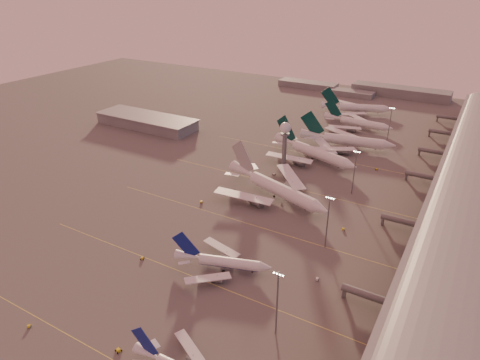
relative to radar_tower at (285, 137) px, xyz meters
The scene contains 24 objects.
ground 121.92m from the radar_tower, 92.39° to the right, with size 700.00×700.00×0.00m, color #585656.
taxiway_markings 71.83m from the radar_tower, 68.66° to the right, with size 180.00×185.25×0.02m.
terminal 103.88m from the radar_tower, ahead, with size 57.00×362.00×23.04m.
hangar 127.68m from the radar_tower, behind, with size 82.00×27.00×8.50m.
radar_tower is the anchor object (origin of this frame).
mast_a 131.38m from the radar_tower, 66.17° to the right, with size 3.60×0.56×25.00m.
mast_b 82.32m from the radar_tower, 52.43° to the right, with size 3.60×0.56×25.00m.
mast_c 46.66m from the radar_tower, 12.53° to the right, with size 3.60×0.56×25.00m.
mast_d 91.11m from the radar_tower, 61.74° to the left, with size 3.60×0.56×25.00m.
distant_horizon 205.86m from the radar_tower, 90.67° to the left, with size 165.00×37.50×9.00m.
narrowbody_mid 104.07m from the radar_tower, 78.65° to the right, with size 38.99×30.62×15.74m.
widebody_white 40.60m from the radar_tower, 71.24° to the right, with size 66.81×52.67×24.41m.
greentail_a 29.67m from the radar_tower, 64.14° to the left, with size 62.49×49.62×23.62m.
greentail_b 60.33m from the radar_tower, 67.70° to the left, with size 63.75×51.11×23.27m.
greentail_c 100.22m from the radar_tower, 80.34° to the left, with size 54.12×43.59×19.65m.
greentail_d 135.63m from the radar_tower, 87.88° to the left, with size 57.33×45.50×21.71m.
gsv_truck_a 161.45m from the radar_tower, 96.81° to the right, with size 5.05×4.21×1.98m.
gsv_tug_near 153.73m from the radar_tower, 84.77° to the right, with size 3.25×4.26×1.08m.
gsv_tug_mid 113.97m from the radar_tower, 96.35° to the right, with size 3.17×3.80×0.94m.
gsv_truck_b 105.71m from the radar_tower, 57.66° to the right, with size 5.90×3.15×2.26m.
gsv_truck_c 65.04m from the radar_tower, 107.38° to the right, with size 5.66×5.74×2.40m.
gsv_catering_b 73.76m from the radar_tower, 42.19° to the right, with size 5.00×2.47×4.06m.
gsv_tug_far 22.92m from the radar_tower, 97.38° to the right, with size 3.09×3.69×0.91m.
gsv_tug_hangar 59.51m from the radar_tower, 29.00° to the left, with size 3.61×3.10×0.89m.
Camera 1 is at (100.43, -96.40, 106.76)m, focal length 32.00 mm.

